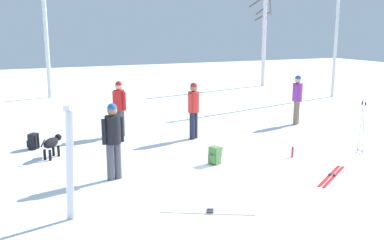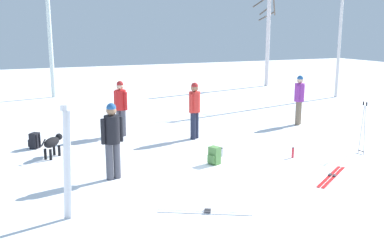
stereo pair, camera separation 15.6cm
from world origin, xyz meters
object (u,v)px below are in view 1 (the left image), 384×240
(ski_pair_planted_0, at_px, (70,164))
(water_bottle_1, at_px, (222,152))
(person_4, at_px, (297,96))
(birch_tree_2, at_px, (264,27))
(person_0, at_px, (119,105))
(water_bottle_0, at_px, (292,152))
(backpack_1, at_px, (215,156))
(ski_pair_lying_1, at_px, (208,212))
(person_1, at_px, (194,107))
(person_2, at_px, (113,136))
(backpack_0, at_px, (33,141))
(ski_poles_0, at_px, (362,126))
(birch_tree_1, at_px, (45,20))
(ski_pair_lying_0, at_px, (332,176))
(dog, at_px, (52,143))
(birch_tree_3, at_px, (338,8))

(ski_pair_planted_0, height_order, water_bottle_1, ski_pair_planted_0)
(person_4, xyz_separation_m, birch_tree_2, (4.67, 9.26, 2.38))
(person_0, xyz_separation_m, water_bottle_0, (3.48, -4.09, -0.85))
(person_4, bearing_deg, backpack_1, -148.31)
(ski_pair_planted_0, distance_m, ski_pair_lying_1, 2.60)
(person_1, xyz_separation_m, person_2, (-3.10, -2.57, 0.00))
(person_2, relative_size, backpack_0, 3.90)
(person_1, bearing_deg, ski_pair_lying_1, -111.60)
(ski_pair_lying_1, distance_m, ski_poles_0, 5.77)
(birch_tree_2, bearing_deg, ski_poles_0, -112.43)
(person_4, distance_m, water_bottle_1, 4.90)
(person_2, distance_m, birch_tree_1, 12.97)
(ski_pair_lying_0, bearing_deg, water_bottle_1, 122.79)
(person_1, bearing_deg, dog, -175.61)
(ski_pair_lying_0, xyz_separation_m, ski_pair_lying_1, (-3.44, -0.61, -0.00))
(ski_pair_lying_1, xyz_separation_m, birch_tree_1, (-1.07, 15.14, 3.64))
(ski_poles_0, height_order, birch_tree_1, birch_tree_1)
(person_2, bearing_deg, backpack_0, 113.33)
(water_bottle_1, bearing_deg, backpack_1, -133.07)
(ski_poles_0, relative_size, water_bottle_0, 4.98)
(person_0, distance_m, birch_tree_3, 12.43)
(ski_pair_lying_0, bearing_deg, ski_poles_0, 30.22)
(ski_poles_0, bearing_deg, person_1, 136.70)
(dog, height_order, birch_tree_2, birch_tree_2)
(ski_poles_0, bearing_deg, birch_tree_3, 52.49)
(ski_pair_planted_0, relative_size, ski_pair_lying_1, 1.27)
(person_2, distance_m, backpack_1, 2.64)
(backpack_0, relative_size, birch_tree_1, 0.06)
(backpack_0, xyz_separation_m, water_bottle_1, (4.44, -2.78, -0.10))
(person_4, relative_size, birch_tree_2, 0.26)
(person_0, height_order, backpack_0, person_0)
(person_1, relative_size, dog, 2.38)
(person_4, xyz_separation_m, birch_tree_3, (5.46, 4.33, 3.25))
(dog, height_order, ski_poles_0, ski_poles_0)
(person_4, bearing_deg, ski_pair_lying_0, -118.93)
(water_bottle_1, bearing_deg, ski_pair_lying_1, -122.08)
(birch_tree_2, bearing_deg, water_bottle_0, -120.10)
(person_0, bearing_deg, backpack_1, -69.95)
(person_2, xyz_separation_m, dog, (-1.06, 2.25, -0.59))
(person_0, bearing_deg, birch_tree_1, 97.22)
(birch_tree_2, bearing_deg, ski_pair_lying_1, -126.27)
(backpack_1, distance_m, water_bottle_1, 0.69)
(person_0, height_order, person_1, same)
(person_4, bearing_deg, ski_pair_lying_1, -138.44)
(person_0, distance_m, water_bottle_0, 5.44)
(ski_poles_0, relative_size, birch_tree_2, 0.22)
(person_2, distance_m, person_4, 7.77)
(person_0, distance_m, person_2, 4.00)
(person_0, height_order, person_4, same)
(ski_pair_lying_0, xyz_separation_m, backpack_1, (-2.02, 1.90, 0.20))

